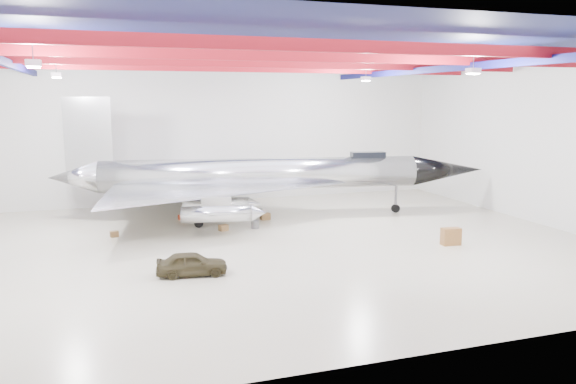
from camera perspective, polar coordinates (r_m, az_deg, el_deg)
name	(u,v)px	position (r m, az deg, el deg)	size (l,w,h in m)	color
floor	(249,247)	(32.14, -3.94, -5.58)	(40.00, 40.00, 0.00)	#BEB297
wall_back	(202,134)	(45.81, -8.70, 5.84)	(40.00, 40.00, 0.00)	silver
wall_right	(541,142)	(40.92, 24.32, 4.68)	(30.00, 30.00, 0.00)	silver
ceiling	(247,48)	(31.14, -4.18, 14.36)	(40.00, 40.00, 0.00)	#0A0F38
ceiling_structure	(247,61)	(31.09, -4.16, 13.12)	(39.50, 29.50, 1.08)	maroon
jet_aircraft	(261,178)	(39.62, -2.81, 1.41)	(30.85, 20.40, 8.45)	silver
jeep	(192,264)	(27.33, -9.75, -7.18)	(1.35, 3.35, 1.14)	#342D1A
desk	(451,236)	(33.68, 16.22, -4.36)	(1.09, 0.55, 1.00)	brown
crate_ply	(114,234)	(35.90, -17.24, -4.10)	(0.49, 0.39, 0.34)	olive
toolbox_red	(182,217)	(39.79, -10.70, -2.52)	(0.49, 0.40, 0.35)	maroon
engine_drum	(255,224)	(36.58, -3.38, -3.31)	(0.54, 0.54, 0.49)	#59595B
parts_bin	(265,216)	(39.12, -2.33, -2.48)	(0.64, 0.51, 0.45)	olive
oil_barrel	(223,228)	(36.08, -6.57, -3.63)	(0.54, 0.43, 0.38)	olive
spares_box	(259,211)	(41.10, -2.95, -1.93)	(0.45, 0.45, 0.40)	#59595B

